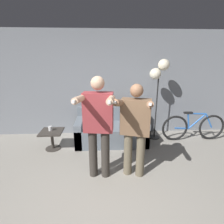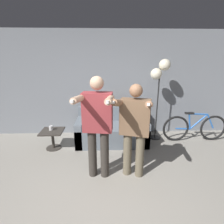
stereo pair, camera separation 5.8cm
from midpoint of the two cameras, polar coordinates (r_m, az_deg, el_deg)
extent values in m
plane|color=gray|center=(2.59, -3.02, -30.53)|extent=(16.00, 16.00, 0.00)
cube|color=gray|center=(4.49, -2.87, 8.99)|extent=(10.00, 0.05, 2.60)
cube|color=slate|center=(4.19, 0.38, -7.00)|extent=(1.64, 0.84, 0.43)
cube|color=slate|center=(4.37, 0.18, -0.38)|extent=(1.64, 0.14, 0.36)
cube|color=slate|center=(4.19, -9.81, -6.18)|extent=(0.16, 0.84, 0.57)
cube|color=slate|center=(4.25, 10.41, -5.87)|extent=(0.16, 0.84, 0.57)
cylinder|color=#38332D|center=(2.99, -5.83, -13.28)|extent=(0.14, 0.14, 0.82)
cylinder|color=#38332D|center=(2.96, -1.83, -13.52)|extent=(0.14, 0.14, 0.82)
cube|color=#9E383D|center=(2.69, -4.13, -0.07)|extent=(0.48, 0.28, 0.61)
sphere|color=#D8AD8C|center=(2.60, -4.34, 9.38)|extent=(0.21, 0.21, 0.21)
cylinder|color=#D8AD8C|center=(2.43, -10.23, 4.23)|extent=(0.15, 0.51, 0.14)
cube|color=white|center=(2.19, -11.94, 3.48)|extent=(0.05, 0.13, 0.05)
cylinder|color=#D8AD8C|center=(2.36, -0.03, 4.10)|extent=(0.15, 0.51, 0.14)
cube|color=white|center=(2.11, -0.64, 3.32)|extent=(0.05, 0.13, 0.05)
cylinder|color=#6B604C|center=(3.04, 5.59, -13.41)|extent=(0.14, 0.14, 0.76)
cylinder|color=#6B604C|center=(3.02, 9.61, -13.80)|extent=(0.14, 0.14, 0.76)
cube|color=brown|center=(2.76, 8.11, -1.63)|extent=(0.51, 0.35, 0.57)
sphere|color=#9E7051|center=(2.66, 8.48, 6.94)|extent=(0.20, 0.20, 0.20)
cylinder|color=#9E7051|center=(2.48, 2.62, 3.11)|extent=(0.24, 0.51, 0.21)
cube|color=white|center=(2.24, 1.31, 3.19)|extent=(0.07, 0.13, 0.06)
cylinder|color=#9E7051|center=(2.43, 12.82, 2.41)|extent=(0.24, 0.51, 0.21)
cube|color=white|center=(2.18, 12.64, 2.42)|extent=(0.07, 0.13, 0.06)
ellipsoid|color=tan|center=(4.32, 3.07, 2.75)|extent=(0.32, 0.14, 0.13)
sphere|color=tan|center=(4.33, 4.91, 3.36)|extent=(0.10, 0.10, 0.10)
ellipsoid|color=tan|center=(4.34, 0.80, 2.28)|extent=(0.18, 0.04, 0.04)
cone|color=tan|center=(4.30, 4.71, 3.80)|extent=(0.03, 0.03, 0.03)
cone|color=tan|center=(4.33, 4.65, 3.91)|extent=(0.03, 0.03, 0.03)
cylinder|color=black|center=(4.61, 14.15, -8.06)|extent=(0.28, 0.28, 0.02)
cylinder|color=black|center=(4.33, 14.93, 2.17)|extent=(0.03, 0.03, 1.71)
sphere|color=white|center=(4.23, 17.24, 14.50)|extent=(0.26, 0.26, 0.26)
sphere|color=white|center=(4.19, 14.62, 11.94)|extent=(0.26, 0.26, 0.26)
cylinder|color=#38332D|center=(4.19, -18.08, -11.03)|extent=(0.33, 0.33, 0.02)
cylinder|color=#38332D|center=(4.11, -18.32, -8.70)|extent=(0.06, 0.06, 0.39)
cube|color=#38332D|center=(4.03, -18.59, -5.98)|extent=(0.47, 0.47, 0.03)
cylinder|color=white|center=(4.04, -18.93, -4.96)|extent=(0.08, 0.08, 0.10)
torus|color=black|center=(4.91, 30.39, -4.52)|extent=(0.63, 0.05, 0.63)
torus|color=black|center=(4.49, 20.44, -5.07)|extent=(0.63, 0.05, 0.63)
cylinder|color=blue|center=(4.67, 26.76, -2.85)|extent=(0.40, 0.04, 0.39)
cylinder|color=blue|center=(4.56, 24.33, -2.85)|extent=(0.10, 0.04, 0.39)
cylinder|color=blue|center=(4.60, 26.72, -0.63)|extent=(0.44, 0.04, 0.05)
cylinder|color=blue|center=(4.56, 22.45, -5.06)|extent=(0.35, 0.04, 0.05)
cylinder|color=blue|center=(4.81, 29.74, -2.64)|extent=(0.22, 0.04, 0.36)
cube|color=black|center=(4.49, 24.29, -0.34)|extent=(0.20, 0.07, 0.04)
camera|label=1|loc=(0.03, -89.51, 0.15)|focal=28.00mm
camera|label=2|loc=(0.03, 90.49, -0.15)|focal=28.00mm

